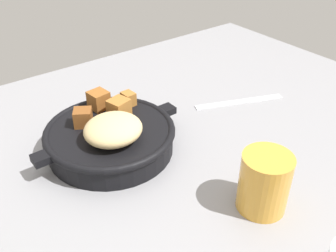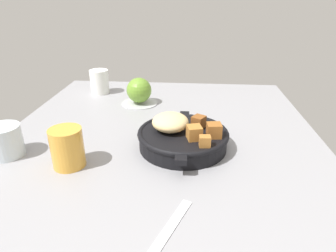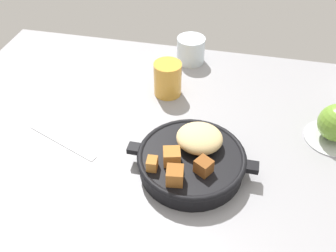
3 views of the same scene
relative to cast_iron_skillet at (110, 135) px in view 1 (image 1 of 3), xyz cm
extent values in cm
cube|color=gray|center=(-4.46, 5.67, -4.13)|extent=(113.25, 79.68, 2.40)
cylinder|color=black|center=(-0.04, -0.19, -0.92)|extent=(20.15, 20.15, 4.03)
torus|color=black|center=(-0.04, -0.19, 0.78)|extent=(20.94, 20.94, 1.20)
cube|color=black|center=(11.24, -0.19, 0.50)|extent=(2.64, 2.40, 1.20)
cube|color=black|center=(-11.32, -0.19, 0.50)|extent=(2.64, 2.40, 1.20)
ellipsoid|color=#DBBC7F|center=(0.87, 2.81, 3.01)|extent=(8.94, 8.41, 3.82)
cube|color=brown|center=(2.64, -3.68, 2.49)|extent=(3.75, 3.69, 2.78)
cube|color=#A86B2D|center=(-3.40, -2.69, 2.59)|extent=(3.78, 3.67, 2.97)
cube|color=#A86B2D|center=(-6.58, -4.87, 2.26)|extent=(2.05, 2.45, 2.32)
cube|color=#935623|center=(-1.96, -6.98, 2.63)|extent=(3.33, 3.41, 3.06)
cube|color=silver|center=(-28.03, 1.59, -2.75)|extent=(17.47, 8.22, 0.36)
cylinder|color=gold|center=(-9.80, 23.10, 1.24)|extent=(6.68, 6.68, 8.35)
camera|label=1|loc=(22.58, 45.19, 34.70)|focal=40.62mm
camera|label=2|loc=(-60.89, -1.73, 30.60)|focal=31.67mm
camera|label=3|loc=(5.70, -47.73, 52.10)|focal=39.33mm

